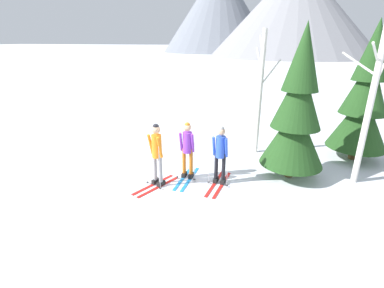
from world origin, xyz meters
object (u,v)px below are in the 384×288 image
(birch_tree_tall, at_px, (371,100))
(birch_tree_slender, at_px, (260,92))
(skier_in_blue, at_px, (221,152))
(skier_in_purple, at_px, (187,148))
(skier_in_orange, at_px, (157,152))
(pine_tree_mid, at_px, (364,100))
(pine_tree_near, at_px, (297,112))

(birch_tree_tall, relative_size, birch_tree_slender, 1.11)
(skier_in_blue, height_order, birch_tree_tall, birch_tree_tall)
(skier_in_purple, relative_size, birch_tree_slender, 0.41)
(skier_in_purple, bearing_deg, skier_in_orange, -136.03)
(pine_tree_mid, xyz_separation_m, birch_tree_tall, (-0.42, -1.90, 0.34))
(skier_in_purple, relative_size, pine_tree_near, 0.39)
(skier_in_blue, relative_size, pine_tree_near, 0.39)
(skier_in_purple, xyz_separation_m, birch_tree_tall, (4.84, 1.01, 1.49))
(skier_in_purple, height_order, pine_tree_mid, pine_tree_mid)
(skier_in_purple, height_order, birch_tree_tall, birch_tree_tall)
(skier_in_orange, distance_m, skier_in_purple, 0.97)
(skier_in_purple, height_order, pine_tree_near, pine_tree_near)
(pine_tree_near, relative_size, pine_tree_mid, 0.96)
(pine_tree_mid, bearing_deg, skier_in_orange, -148.95)
(birch_tree_tall, height_order, birch_tree_slender, birch_tree_tall)
(skier_in_blue, xyz_separation_m, pine_tree_mid, (4.25, 3.00, 1.13))
(birch_tree_tall, bearing_deg, birch_tree_slender, 150.06)
(skier_in_orange, distance_m, birch_tree_tall, 5.96)
(pine_tree_near, bearing_deg, skier_in_blue, -153.63)
(skier_in_blue, height_order, pine_tree_near, pine_tree_near)
(birch_tree_slender, bearing_deg, skier_in_orange, -127.55)
(pine_tree_near, distance_m, pine_tree_mid, 3.02)
(skier_in_orange, xyz_separation_m, skier_in_purple, (0.70, 0.67, -0.07))
(skier_in_orange, bearing_deg, pine_tree_mid, 31.05)
(skier_in_blue, height_order, pine_tree_mid, pine_tree_mid)
(pine_tree_mid, relative_size, birch_tree_slender, 1.07)
(birch_tree_slender, bearing_deg, pine_tree_mid, 3.56)
(skier_in_blue, distance_m, birch_tree_tall, 4.25)
(birch_tree_tall, bearing_deg, pine_tree_near, -176.65)
(skier_in_orange, relative_size, birch_tree_slender, 0.43)
(skier_in_blue, xyz_separation_m, birch_tree_slender, (0.89, 2.79, 1.26))
(skier_in_purple, bearing_deg, birch_tree_tall, 11.76)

